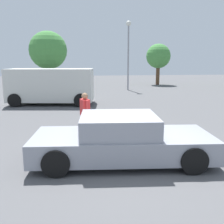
# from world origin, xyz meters

# --- Properties ---
(ground_plane) EXTENTS (80.00, 80.00, 0.00)m
(ground_plane) POSITION_xyz_m (0.00, 0.00, 0.00)
(ground_plane) COLOR #515154
(sedan_foreground) EXTENTS (4.65, 2.24, 1.22)m
(sedan_foreground) POSITION_xyz_m (-0.06, 0.13, 0.57)
(sedan_foreground) COLOR gray
(sedan_foreground) RESTS_ON ground_plane
(van_white) EXTENTS (5.15, 2.82, 2.10)m
(van_white) POSITION_xyz_m (-2.69, 9.56, 1.14)
(van_white) COLOR silver
(van_white) RESTS_ON ground_plane
(pedestrian) EXTENTS (0.33, 0.55, 1.54)m
(pedestrian) POSITION_xyz_m (-0.92, 2.23, 0.90)
(pedestrian) COLOR gray
(pedestrian) RESTS_ON ground_plane
(light_post_far) EXTENTS (0.44, 0.44, 5.93)m
(light_post_far) POSITION_xyz_m (3.34, 16.49, 4.07)
(light_post_far) COLOR gray
(light_post_far) RESTS_ON ground_plane
(tree_back_left) EXTENTS (2.61, 2.61, 4.38)m
(tree_back_left) POSITION_xyz_m (7.61, 21.30, 3.04)
(tree_back_left) COLOR brown
(tree_back_left) RESTS_ON ground_plane
(tree_back_right) EXTENTS (4.10, 4.10, 5.76)m
(tree_back_right) POSITION_xyz_m (-4.21, 23.36, 3.70)
(tree_back_right) COLOR brown
(tree_back_right) RESTS_ON ground_plane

